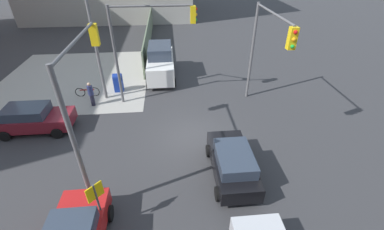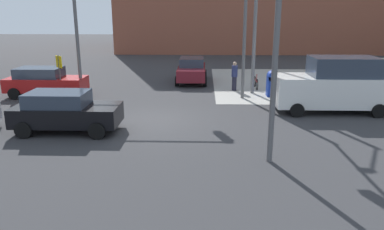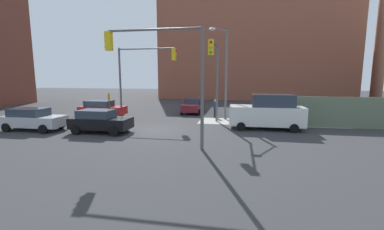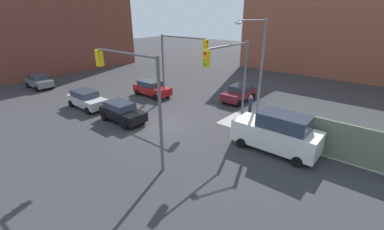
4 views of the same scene
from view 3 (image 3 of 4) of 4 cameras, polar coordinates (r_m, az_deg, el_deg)
ground_plane at (r=19.45m, az=-9.09°, el=-3.21°), size 120.00×120.00×0.00m
sidewalk_corner at (r=27.34m, az=15.73°, el=-0.00°), size 12.00×12.00×0.01m
building_warehouse_north at (r=52.15m, az=13.06°, el=13.15°), size 32.00×18.00×16.54m
smokestack at (r=53.17m, az=36.40°, el=11.93°), size 1.80×1.80×17.09m
traffic_signal_nw_corner at (r=24.10m, az=-11.18°, el=10.09°), size 5.53×0.36×6.50m
traffic_signal_se_corner at (r=14.04m, az=-6.44°, el=11.37°), size 5.55×0.36×6.50m
traffic_signal_ne_corner at (r=20.49m, az=5.13°, el=10.47°), size 0.36×5.37×6.50m
street_lamp_corner at (r=23.45m, az=7.15°, el=10.39°), size 1.47×2.42×8.00m
warning_sign_two_way at (r=24.94m, az=-17.93°, el=2.88°), size 0.48×0.48×2.40m
mailbox_blue at (r=23.15m, az=9.79°, el=0.58°), size 0.56×0.64×1.43m
coupe_silver at (r=22.18m, az=-31.90°, el=-0.74°), size 4.43×2.02×1.62m
coupe_maroon at (r=27.76m, az=0.24°, el=2.19°), size 2.02×4.21×1.62m
hatchback_red at (r=26.26m, az=-19.38°, el=1.34°), size 4.32×2.02×1.62m
coupe_black at (r=19.14m, az=-19.75°, el=-1.23°), size 4.15×2.02×1.62m
van_white_delivery at (r=20.02m, az=16.46°, el=0.60°), size 5.40×2.32×2.62m
pedestrian_crossing at (r=24.71m, az=5.20°, el=1.52°), size 0.36×0.36×1.74m
bicycle_leaning_on_fence at (r=25.39m, az=8.47°, el=0.36°), size 0.05×1.75×0.97m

